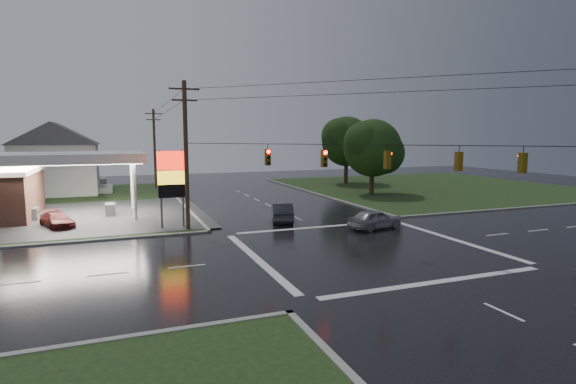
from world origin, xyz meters
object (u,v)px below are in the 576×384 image
object	(u,v)px
house_near	(57,158)
tree_ne_near	(374,148)
house_far	(59,154)
car_crossing	(375,219)
car_pump	(57,220)
utility_pole_nw	(186,154)
tree_ne_far	(347,141)
car_north	(282,212)
utility_pole_n	(155,147)
pylon_sign	(171,176)

from	to	relation	value
house_near	tree_ne_near	xyz separation A→B (m)	(35.09, -14.01, 1.16)
house_far	tree_ne_near	bearing A→B (deg)	-35.77
car_crossing	tree_ne_near	bearing A→B (deg)	-42.58
tree_ne_near	car_pump	xyz separation A→B (m)	(-32.93, -7.99, -4.96)
car_crossing	utility_pole_nw	bearing A→B (deg)	59.75
house_near	tree_ne_far	bearing A→B (deg)	-3.01
tree_ne_far	car_north	xyz separation A→B (m)	(-18.84, -23.74, -5.41)
utility_pole_n	tree_ne_near	world-z (taller)	utility_pole_n
tree_ne_near	car_crossing	world-z (taller)	tree_ne_near
tree_ne_near	car_north	world-z (taller)	tree_ne_near
car_north	house_far	bearing A→B (deg)	-44.81
pylon_sign	tree_ne_far	world-z (taller)	tree_ne_far
house_far	car_crossing	size ratio (longest dim) A/B	2.51
pylon_sign	house_far	size ratio (longest dim) A/B	0.54
house_near	car_crossing	xyz separation A→B (m)	(24.84, -31.04, -3.66)
house_far	utility_pole_n	bearing A→B (deg)	-38.77
pylon_sign	car_pump	world-z (taller)	pylon_sign
tree_ne_near	tree_ne_far	world-z (taller)	tree_ne_far
pylon_sign	utility_pole_nw	distance (m)	2.22
car_crossing	house_near	bearing A→B (deg)	27.13
utility_pole_n	pylon_sign	bearing A→B (deg)	-92.08
utility_pole_nw	car_crossing	size ratio (longest dim) A/B	2.50
utility_pole_nw	utility_pole_n	size ratio (longest dim) A/B	1.05
utility_pole_n	car_pump	size ratio (longest dim) A/B	2.55
car_pump	utility_pole_n	bearing A→B (deg)	45.24
pylon_sign	utility_pole_n	bearing A→B (deg)	87.92
pylon_sign	car_pump	distance (m)	9.63
car_crossing	car_pump	distance (m)	24.42
tree_ne_far	car_crossing	xyz separation A→B (m)	(-13.26, -29.03, -5.43)
utility_pole_n	utility_pole_nw	bearing A→B (deg)	-90.00
house_far	utility_pole_nw	bearing A→B (deg)	-72.08
pylon_sign	car_north	bearing A→B (deg)	-1.59
house_far	car_north	world-z (taller)	house_far
utility_pole_n	tree_ne_near	size ratio (longest dim) A/B	1.17
utility_pole_n	car_north	distance (m)	29.20
car_crossing	house_far	bearing A→B (deg)	19.44
tree_ne_near	car_north	distance (m)	20.28
pylon_sign	car_north	world-z (taller)	pylon_sign
pylon_sign	house_far	xyz separation A→B (m)	(-11.45, 37.50, 0.39)
pylon_sign	house_near	distance (m)	27.56
house_far	tree_ne_near	size ratio (longest dim) A/B	1.23
utility_pole_nw	tree_ne_near	bearing A→B (deg)	27.86
tree_ne_far	utility_pole_nw	bearing A→B (deg)	-137.41
tree_ne_near	car_north	xyz separation A→B (m)	(-15.83, -11.74, -4.79)
house_far	car_north	xyz separation A→B (m)	(20.26, -37.74, -3.63)
tree_ne_near	car_crossing	distance (m)	20.45
house_far	car_crossing	xyz separation A→B (m)	(25.84, -43.04, -3.66)
car_north	house_near	bearing A→B (deg)	-36.23
house_far	car_north	size ratio (longest dim) A/B	2.35
car_north	car_pump	distance (m)	17.51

